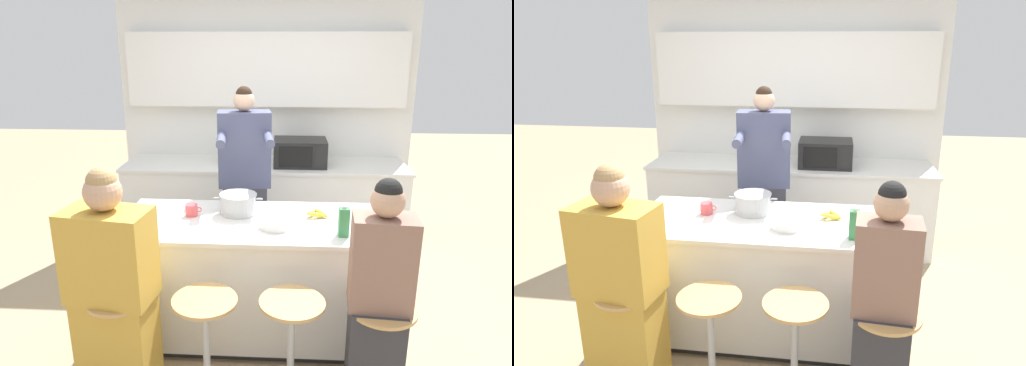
{
  "view_description": "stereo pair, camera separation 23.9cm",
  "coord_description": "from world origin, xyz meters",
  "views": [
    {
      "loc": [
        0.18,
        -2.98,
        2.11
      ],
      "look_at": [
        0.0,
        0.08,
        1.15
      ],
      "focal_mm": 32.0,
      "sensor_mm": 36.0,
      "label": 1
    },
    {
      "loc": [
        0.42,
        -2.96,
        2.11
      ],
      "look_at": [
        0.0,
        0.08,
        1.15
      ],
      "focal_mm": 32.0,
      "sensor_mm": 36.0,
      "label": 2
    }
  ],
  "objects": [
    {
      "name": "ground_plane",
      "position": [
        0.0,
        0.0,
        0.0
      ],
      "size": [
        16.0,
        16.0,
        0.0
      ],
      "primitive_type": "plane",
      "color": "tan"
    },
    {
      "name": "wall_back",
      "position": [
        0.0,
        1.96,
        1.54
      ],
      "size": [
        3.15,
        0.22,
        2.7
      ],
      "color": "silver",
      "rests_on": "ground_plane"
    },
    {
      "name": "back_counter",
      "position": [
        0.0,
        1.63,
        0.44
      ],
      "size": [
        2.92,
        0.7,
        0.89
      ],
      "color": "white",
      "rests_on": "ground_plane"
    },
    {
      "name": "kitchen_island",
      "position": [
        0.0,
        0.0,
        0.46
      ],
      "size": [
        1.89,
        0.81,
        0.9
      ],
      "color": "black",
      "rests_on": "ground_plane"
    },
    {
      "name": "bar_stool_leftmost",
      "position": [
        -0.76,
        -0.7,
        0.38
      ],
      "size": [
        0.38,
        0.38,
        0.69
      ],
      "color": "tan",
      "rests_on": "ground_plane"
    },
    {
      "name": "bar_stool_center_left",
      "position": [
        -0.25,
        -0.69,
        0.38
      ],
      "size": [
        0.38,
        0.38,
        0.69
      ],
      "color": "tan",
      "rests_on": "ground_plane"
    },
    {
      "name": "bar_stool_center_right",
      "position": [
        0.25,
        -0.69,
        0.38
      ],
      "size": [
        0.38,
        0.38,
        0.69
      ],
      "color": "tan",
      "rests_on": "ground_plane"
    },
    {
      "name": "bar_stool_rightmost",
      "position": [
        0.76,
        -0.72,
        0.38
      ],
      "size": [
        0.38,
        0.38,
        0.69
      ],
      "color": "tan",
      "rests_on": "ground_plane"
    },
    {
      "name": "person_cooking",
      "position": [
        -0.13,
        0.68,
        0.87
      ],
      "size": [
        0.49,
        0.61,
        1.77
      ],
      "rotation": [
        0.0,
        0.0,
        0.1
      ],
      "color": "#383842",
      "rests_on": "ground_plane"
    },
    {
      "name": "person_wrapped_blanket",
      "position": [
        -0.78,
        -0.71,
        0.7
      ],
      "size": [
        0.52,
        0.35,
        1.47
      ],
      "rotation": [
        0.0,
        0.0,
        -0.15
      ],
      "color": "gold",
      "rests_on": "ground_plane"
    },
    {
      "name": "person_seated_near",
      "position": [
        0.73,
        -0.71,
        0.66
      ],
      "size": [
        0.36,
        0.29,
        1.44
      ],
      "rotation": [
        0.0,
        0.0,
        -0.08
      ],
      "color": "#333338",
      "rests_on": "ground_plane"
    },
    {
      "name": "cooking_pot",
      "position": [
        -0.13,
        0.13,
        0.98
      ],
      "size": [
        0.36,
        0.27,
        0.15
      ],
      "color": "#B7BABC",
      "rests_on": "kitchen_island"
    },
    {
      "name": "fruit_bowl",
      "position": [
        0.14,
        -0.13,
        0.93
      ],
      "size": [
        0.2,
        0.2,
        0.06
      ],
      "color": "white",
      "rests_on": "kitchen_island"
    },
    {
      "name": "coffee_cup_near",
      "position": [
        -0.46,
        0.06,
        0.94
      ],
      "size": [
        0.12,
        0.09,
        0.09
      ],
      "color": "#DB4C51",
      "rests_on": "kitchen_island"
    },
    {
      "name": "banana_bunch",
      "position": [
        0.43,
        0.09,
        0.93
      ],
      "size": [
        0.18,
        0.13,
        0.06
      ],
      "color": "yellow",
      "rests_on": "kitchen_island"
    },
    {
      "name": "juice_carton",
      "position": [
        0.58,
        -0.23,
        1.0
      ],
      "size": [
        0.07,
        0.07,
        0.21
      ],
      "color": "#38844C",
      "rests_on": "kitchen_island"
    },
    {
      "name": "microwave",
      "position": [
        0.36,
        1.58,
        1.02
      ],
      "size": [
        0.53,
        0.39,
        0.27
      ],
      "color": "black",
      "rests_on": "back_counter"
    },
    {
      "name": "potted_plant",
      "position": [
        -0.4,
        1.63,
        1.02
      ],
      "size": [
        0.18,
        0.18,
        0.25
      ],
      "color": "#A86042",
      "rests_on": "back_counter"
    }
  ]
}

